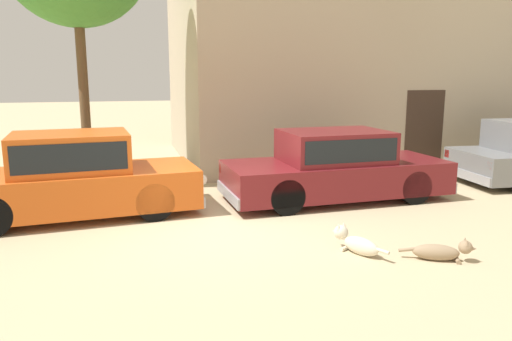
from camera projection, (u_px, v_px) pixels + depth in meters
ground_plane at (220, 228)px, 8.12m from camera, size 80.00×80.00×0.00m
parked_sedan_nearest at (74, 176)px, 8.67m from camera, size 4.49×2.02×1.50m
parked_sedan_second at (335, 166)px, 9.86m from camera, size 4.62×1.84×1.40m
apartment_block at (439, 26)px, 15.88m from camera, size 16.73×6.54×8.03m
stray_dog_spotted at (355, 242)px, 6.98m from camera, size 0.51×0.92×0.38m
stray_dog_tan at (442, 251)px, 6.69m from camera, size 0.94×0.52×0.33m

